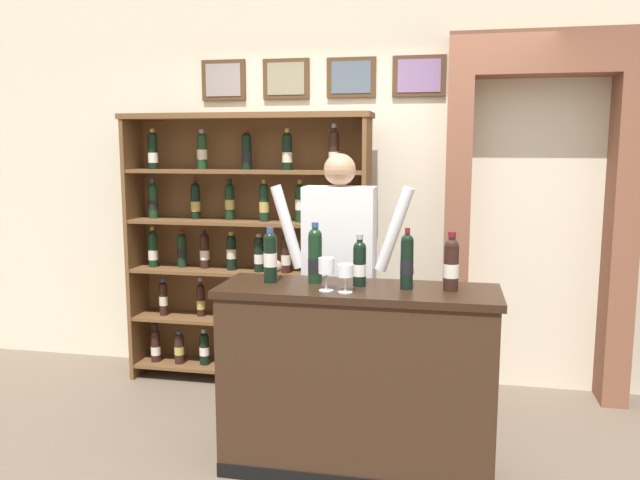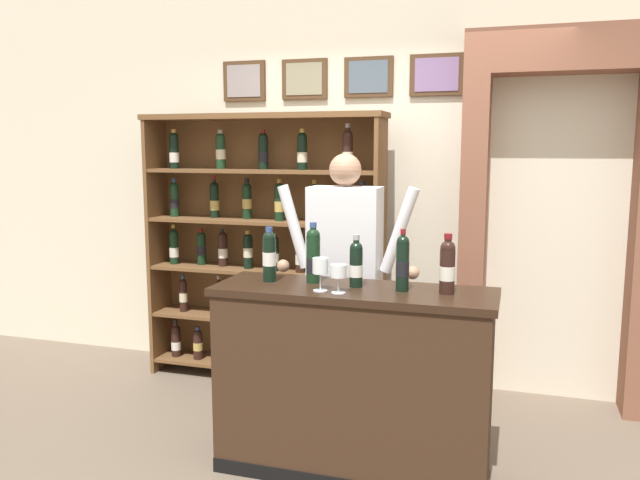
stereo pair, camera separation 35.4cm
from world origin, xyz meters
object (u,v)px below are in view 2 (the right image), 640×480
(tasting_counter, at_px, (353,381))
(tasting_bottle_rosso, at_px, (269,255))
(wine_glass_center, at_px, (320,268))
(wine_glass_right, at_px, (338,272))
(tasting_bottle_bianco, at_px, (447,266))
(tasting_bottle_chianti, at_px, (403,262))
(shopkeeper, at_px, (345,261))
(wine_shelf, at_px, (265,244))
(tasting_bottle_grappa, at_px, (356,263))
(tasting_bottle_prosecco, at_px, (313,255))

(tasting_counter, bearing_deg, tasting_bottle_rosso, 176.16)
(wine_glass_center, height_order, wine_glass_right, wine_glass_center)
(tasting_bottle_rosso, height_order, tasting_bottle_bianco, tasting_bottle_bianco)
(tasting_bottle_chianti, bearing_deg, wine_glass_right, -153.58)
(shopkeeper, distance_m, wine_glass_center, 0.64)
(wine_shelf, relative_size, shopkeeper, 1.16)
(tasting_bottle_grappa, bearing_deg, tasting_bottle_bianco, -1.87)
(tasting_bottle_grappa, relative_size, wine_glass_right, 1.90)
(wine_shelf, relative_size, tasting_bottle_chianti, 6.20)
(shopkeeper, xyz_separation_m, tasting_bottle_grappa, (0.19, -0.48, 0.08))
(tasting_bottle_chianti, bearing_deg, wine_glass_center, -162.14)
(tasting_counter, bearing_deg, tasting_bottle_bianco, 2.51)
(tasting_bottle_grappa, bearing_deg, tasting_counter, -96.17)
(wine_glass_right, bearing_deg, tasting_bottle_grappa, 74.06)
(tasting_bottle_grappa, bearing_deg, tasting_bottle_chianti, -4.95)
(shopkeeper, bearing_deg, wine_glass_right, -77.58)
(wine_glass_right, bearing_deg, tasting_bottle_bianco, 16.42)
(wine_shelf, bearing_deg, wine_glass_center, -56.97)
(tasting_counter, xyz_separation_m, shopkeeper, (-0.19, 0.52, 0.56))
(shopkeeper, xyz_separation_m, tasting_bottle_bianco, (0.67, -0.50, 0.10))
(shopkeeper, distance_m, tasting_bottle_chianti, 0.68)
(wine_shelf, distance_m, tasting_counter, 1.63)
(tasting_bottle_grappa, distance_m, wine_glass_right, 0.18)
(wine_shelf, height_order, shopkeeper, wine_shelf)
(tasting_counter, relative_size, tasting_bottle_rosso, 4.92)
(tasting_bottle_rosso, distance_m, tasting_bottle_chianti, 0.74)
(tasting_bottle_prosecco, xyz_separation_m, tasting_bottle_bianco, (0.73, -0.05, -0.01))
(shopkeeper, relative_size, wine_glass_right, 11.67)
(wine_shelf, relative_size, tasting_bottle_grappa, 7.14)
(wine_shelf, height_order, tasting_bottle_chianti, wine_shelf)
(wine_shelf, height_order, tasting_counter, wine_shelf)
(tasting_counter, distance_m, wine_glass_right, 0.64)
(tasting_counter, distance_m, tasting_bottle_bianco, 0.82)
(tasting_bottle_chianti, xyz_separation_m, tasting_bottle_bianco, (0.23, 0.01, -0.01))
(shopkeeper, height_order, tasting_bottle_rosso, shopkeeper)
(tasting_counter, relative_size, tasting_bottle_chianti, 4.61)
(tasting_counter, height_order, tasting_bottle_rosso, tasting_bottle_rosso)
(tasting_counter, height_order, wine_glass_center, wine_glass_center)
(shopkeeper, bearing_deg, tasting_counter, -70.05)
(shopkeeper, bearing_deg, tasting_bottle_bianco, -36.66)
(shopkeeper, height_order, wine_glass_center, shopkeeper)
(shopkeeper, bearing_deg, tasting_bottle_chianti, -48.70)
(wine_shelf, height_order, tasting_bottle_rosso, wine_shelf)
(tasting_counter, relative_size, tasting_bottle_prosecco, 4.47)
(tasting_bottle_rosso, bearing_deg, tasting_bottle_grappa, 0.47)
(tasting_bottle_rosso, relative_size, tasting_bottle_prosecco, 0.91)
(tasting_counter, xyz_separation_m, tasting_bottle_grappa, (0.00, 0.04, 0.64))
(tasting_bottle_rosso, bearing_deg, wine_shelf, 113.60)
(tasting_counter, distance_m, wine_glass_center, 0.66)
(wine_glass_center, xyz_separation_m, wine_glass_right, (0.10, -0.02, -0.01))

